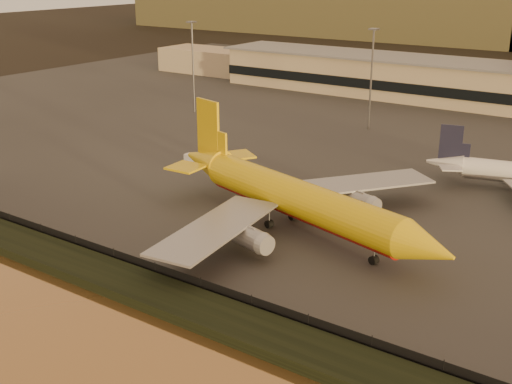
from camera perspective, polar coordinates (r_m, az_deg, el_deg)
ground at (r=99.42m, az=-4.63°, el=-4.58°), size 900.00×900.00×0.00m
embankment at (r=87.98m, az=-11.67°, el=-7.84°), size 320.00×7.00×1.40m
tarmac at (r=179.39m, az=14.88°, el=5.93°), size 320.00×220.00×0.20m
perimeter_fence at (r=90.18m, az=-9.87°, el=-6.58°), size 300.00×0.05×2.20m
terminal_building at (r=211.22m, az=14.23°, el=9.70°), size 202.00×25.00×12.60m
apron_light_masts at (r=153.13m, az=18.07°, el=9.32°), size 152.20×12.20×25.40m
dhl_cargo_jet at (r=101.94m, az=3.47°, el=-0.62°), size 57.95×55.50×17.55m
gse_vehicle_yellow at (r=121.71m, az=7.70°, el=0.50°), size 4.49×3.12×1.85m
gse_vehicle_white at (r=138.56m, az=-5.61°, el=2.96°), size 4.04×2.02×1.77m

